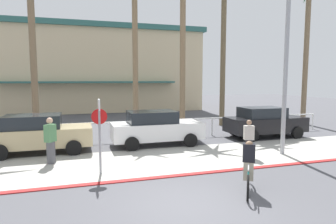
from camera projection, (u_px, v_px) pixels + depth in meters
ground_plane at (126, 135)px, 17.10m from camera, size 80.00×80.00×0.00m
sidewalk_strip at (149, 161)px, 11.58m from camera, size 44.00×4.00×0.02m
curb_paint at (163, 177)px, 9.68m from camera, size 44.00×0.24×0.03m
building_backdrop at (89, 69)px, 31.78m from camera, size 23.46×10.14×8.65m
rail_fence at (130, 125)px, 15.58m from camera, size 24.01×0.08×1.04m
stop_sign_bike_lane at (100, 126)px, 9.82m from camera, size 0.52×0.56×2.56m
streetlight_curb at (290, 53)px, 12.03m from camera, size 0.24×2.54×7.50m
palm_tree_3 at (32, 12)px, 15.79m from camera, size 3.14×2.92×9.84m
palm_tree_4 at (135, 20)px, 18.99m from camera, size 3.04×3.15×10.12m
palm_tree_5 at (182, 24)px, 18.48m from camera, size 3.28×3.30×9.19m
palm_tree_6 at (223, 21)px, 20.08m from camera, size 3.51×2.86×10.02m
palm_tree_7 at (306, 30)px, 20.87m from camera, size 3.27×3.28×9.57m
car_tan_1 at (38, 133)px, 12.83m from camera, size 4.40×2.02×1.69m
car_white_2 at (156, 128)px, 14.41m from camera, size 4.40×2.02×1.69m
car_black_3 at (265, 122)px, 16.42m from camera, size 4.40×2.02×1.69m
cyclist_teal_0 at (248, 168)px, 8.38m from camera, size 1.04×1.56×1.50m
pedestrian_0 at (249, 140)px, 12.11m from camera, size 0.46×0.41×1.57m
pedestrian_1 at (51, 142)px, 11.19m from camera, size 0.45×0.48×1.78m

